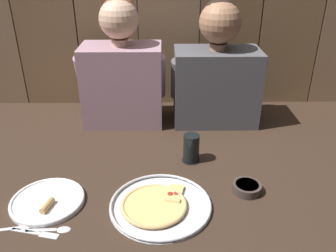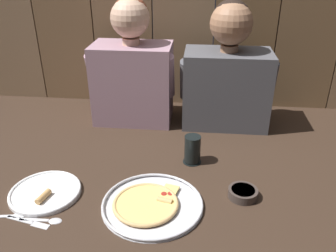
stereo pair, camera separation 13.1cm
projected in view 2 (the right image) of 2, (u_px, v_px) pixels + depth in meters
ground_plane at (169, 181)px, 1.31m from camera, size 3.20×3.20×0.00m
pizza_tray at (150, 204)px, 1.18m from camera, size 0.34×0.34×0.03m
dinner_plate at (45, 192)px, 1.23m from camera, size 0.25×0.25×0.03m
drinking_glass at (192, 150)px, 1.40m from camera, size 0.08×0.08×0.12m
dipping_bowl at (243, 193)px, 1.22m from camera, size 0.10×0.10×0.03m
table_fork at (6, 216)px, 1.13m from camera, size 0.13×0.04×0.01m
table_knife at (28, 222)px, 1.11m from camera, size 0.16×0.05×0.01m
table_spoon at (48, 220)px, 1.11m from camera, size 0.14×0.03×0.01m
diner_left at (132, 69)px, 1.66m from camera, size 0.41×0.23×0.59m
diner_right at (227, 73)px, 1.63m from camera, size 0.44×0.23×0.58m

